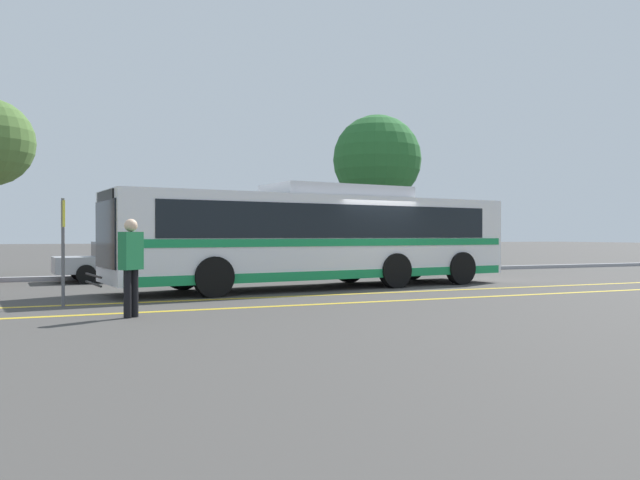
% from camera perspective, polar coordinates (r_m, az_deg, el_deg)
% --- Properties ---
extents(ground_plane, '(220.00, 220.00, 0.00)m').
position_cam_1_polar(ground_plane, '(18.26, 4.73, -4.33)').
color(ground_plane, '#423F3D').
extents(lane_strip_0, '(31.96, 0.20, 0.01)m').
position_cam_1_polar(lane_strip_0, '(16.11, 3.01, -4.94)').
color(lane_strip_0, gold).
rests_on(lane_strip_0, ground_plane).
extents(lane_strip_1, '(31.96, 0.20, 0.01)m').
position_cam_1_polar(lane_strip_1, '(14.42, 6.29, -5.57)').
color(lane_strip_1, gold).
rests_on(lane_strip_1, ground_plane).
extents(curb_strip, '(39.96, 0.36, 0.15)m').
position_cam_1_polar(curb_strip, '(23.68, -5.52, -3.07)').
color(curb_strip, '#99999E').
rests_on(curb_strip, ground_plane).
extents(transit_bus, '(12.47, 4.12, 2.96)m').
position_cam_1_polar(transit_bus, '(18.06, 0.05, 0.41)').
color(transit_bus, white).
rests_on(transit_bus, ground_plane).
extents(parked_car_1, '(4.79, 2.16, 1.31)m').
position_cam_1_polar(parked_car_1, '(21.75, -17.16, -1.81)').
color(parked_car_1, '#9E9EA3').
rests_on(parked_car_1, ground_plane).
extents(parked_car_2, '(4.55, 1.93, 1.52)m').
position_cam_1_polar(parked_car_2, '(22.87, -3.65, -1.47)').
color(parked_car_2, silver).
rests_on(parked_car_2, ground_plane).
extents(parked_car_3, '(4.50, 2.01, 1.38)m').
position_cam_1_polar(parked_car_3, '(25.08, 7.92, -1.44)').
color(parked_car_3, black).
rests_on(parked_car_3, ground_plane).
extents(pedestrian_0, '(0.47, 0.43, 1.81)m').
position_cam_1_polar(pedestrian_0, '(11.93, -16.90, -1.84)').
color(pedestrian_0, black).
rests_on(pedestrian_0, ground_plane).
extents(bus_stop_sign, '(0.08, 0.40, 2.30)m').
position_cam_1_polar(bus_stop_sign, '(14.30, -22.44, 0.18)').
color(bus_stop_sign, '#59595E').
rests_on(bus_stop_sign, ground_plane).
extents(tree_1, '(4.35, 4.35, 7.45)m').
position_cam_1_polar(tree_1, '(31.10, 5.23, 7.34)').
color(tree_1, '#513823').
rests_on(tree_1, ground_plane).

